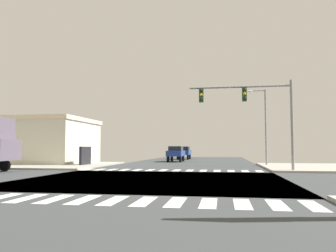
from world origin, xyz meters
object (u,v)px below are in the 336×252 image
(sedan_queued_3, at_px, (176,153))
(traffic_signal_mast, at_px, (250,104))
(street_lamp, at_px, (263,119))
(sedan_crossing_2, at_px, (184,152))
(bank_building, at_px, (30,141))

(sedan_queued_3, bearing_deg, traffic_signal_mast, 115.54)
(street_lamp, bearing_deg, traffic_signal_mast, -102.74)
(sedan_crossing_2, distance_m, sedan_queued_3, 8.62)
(traffic_signal_mast, xyz_separation_m, bank_building, (-22.26, 8.24, -2.44))
(bank_building, distance_m, sedan_crossing_2, 22.01)
(bank_building, bearing_deg, traffic_signal_mast, -20.31)
(bank_building, xyz_separation_m, sedan_queued_3, (14.59, 7.81, -1.26))
(traffic_signal_mast, distance_m, street_lamp, 7.69)
(bank_building, relative_size, sedan_queued_3, 3.30)
(bank_building, height_order, sedan_queued_3, bank_building)
(traffic_signal_mast, relative_size, sedan_crossing_2, 1.70)
(sedan_crossing_2, bearing_deg, bank_building, 48.39)
(traffic_signal_mast, bearing_deg, sedan_crossing_2, 107.27)
(street_lamp, height_order, sedan_queued_3, street_lamp)
(traffic_signal_mast, height_order, sedan_queued_3, traffic_signal_mast)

